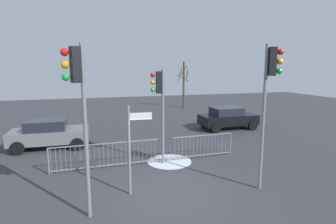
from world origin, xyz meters
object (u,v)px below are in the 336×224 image
Objects in this scene: car_grey_trailing at (49,133)px; bare_tree_left at (184,84)px; traffic_light_mid_right at (270,85)px; traffic_light_foreground_right at (78,93)px; direction_sign_post at (131,145)px; car_black_mid at (228,118)px; traffic_light_foreground_left at (159,95)px.

bare_tree_left is at bearing 46.17° from car_grey_trailing.
traffic_light_mid_right reaches higher than car_grey_trailing.
traffic_light_foreground_right is 1.61× the size of direction_sign_post.
traffic_light_mid_right is 18.91m from bare_tree_left.
traffic_light_mid_right is 9.59m from car_black_mid.
traffic_light_foreground_left is (3.10, 3.52, -0.49)m from traffic_light_foreground_right.
traffic_light_foreground_left is at bearing -119.31° from traffic_light_mid_right.
direction_sign_post is 7.19m from car_grey_trailing.
traffic_light_foreground_left is 8.31m from car_black_mid.
traffic_light_foreground_right reaches higher than bare_tree_left.
car_grey_trailing is at bearing -3.35° from traffic_light_foreground_right.
car_grey_trailing is 16.09m from bare_tree_left.
car_black_mid is (10.94, 1.24, 0.00)m from car_grey_trailing.
traffic_light_foreground_left is at bearing -57.61° from traffic_light_foreground_right.
traffic_light_foreground_right is at bearing -75.28° from car_grey_trailing.
traffic_light_foreground_right is at bearing -137.27° from car_black_mid.
direction_sign_post is (1.49, 1.06, -1.81)m from traffic_light_foreground_right.
bare_tree_left is at bearing 68.57° from direction_sign_post.
traffic_light_mid_right is at bearing -42.14° from car_grey_trailing.
traffic_light_mid_right is 1.27× the size of car_black_mid.
car_grey_trailing is (-7.57, 7.29, -2.77)m from traffic_light_mid_right.
traffic_light_foreground_right is at bearing -117.59° from bare_tree_left.
direction_sign_post is (-4.37, 0.92, -1.89)m from traffic_light_mid_right.
bare_tree_left is (8.24, 17.56, 0.82)m from direction_sign_post.
traffic_light_mid_right is 4.41m from traffic_light_foreground_left.
direction_sign_post is at bearing -135.94° from car_black_mid.
direction_sign_post is at bearing -70.98° from traffic_light_foreground_right.
traffic_light_foreground_left is 1.05× the size of car_grey_trailing.
car_grey_trailing and car_black_mid have the same top height.
car_black_mid is at bearing 8.28° from car_grey_trailing.
car_black_mid is at bearing -43.09° from traffic_light_foreground_left.
traffic_light_mid_right is 5.87m from traffic_light_foreground_right.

